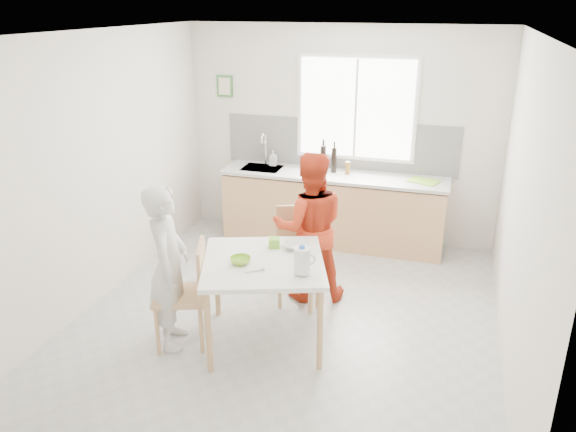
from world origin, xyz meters
name	(u,v)px	position (x,y,z in m)	size (l,w,h in m)	color
ground	(288,316)	(0.00, 0.00, 0.00)	(4.50, 4.50, 0.00)	#B7B7B2
room_shell	(288,157)	(0.00, 0.00, 1.64)	(4.50, 4.50, 4.50)	silver
window	(356,109)	(0.20, 2.23, 1.70)	(1.50, 0.06, 1.30)	white
backsplash	(339,145)	(0.00, 2.24, 1.23)	(3.00, 0.02, 0.65)	white
picture_frame	(225,86)	(-1.55, 2.23, 1.90)	(0.22, 0.03, 0.28)	#3C7C38
kitchen_counter	(332,211)	(0.00, 1.95, 0.42)	(2.84, 0.64, 1.37)	tan
dining_table	(264,269)	(-0.09, -0.45, 0.73)	(1.34, 1.34, 0.81)	white
chair_left	(188,290)	(-0.73, -0.68, 0.54)	(0.57, 0.57, 0.97)	tan
chair_far	(297,249)	(-0.03, 0.44, 0.54)	(0.57, 0.57, 0.97)	tan
person_white	(169,268)	(-0.87, -0.73, 0.76)	(0.55, 0.36, 1.52)	silver
person_red	(310,227)	(0.09, 0.47, 0.79)	(0.76, 0.60, 1.57)	red
bowl_green	(240,260)	(-0.26, -0.56, 0.84)	(0.18, 0.18, 0.06)	#89C72D
bowl_white	(296,245)	(0.11, -0.11, 0.84)	(0.23, 0.23, 0.06)	silver
milk_jug	(302,260)	(0.31, -0.61, 0.94)	(0.19, 0.14, 0.24)	white
green_box	(274,243)	(-0.09, -0.15, 0.86)	(0.10, 0.10, 0.09)	#71C22C
spoon	(254,271)	(-0.09, -0.68, 0.82)	(0.01, 0.01, 0.16)	#A5A5AA
cutting_board	(424,181)	(1.10, 1.95, 0.93)	(0.35, 0.25, 0.01)	#88CF2F
wine_bottle_a	(334,160)	(-0.02, 2.02, 1.08)	(0.07, 0.07, 0.32)	black
wine_bottle_b	(323,157)	(-0.19, 2.15, 1.07)	(0.07, 0.07, 0.30)	black
jar_amber	(348,168)	(0.17, 2.00, 1.00)	(0.06, 0.06, 0.16)	brown
soap_bottle	(273,158)	(-0.85, 2.11, 1.02)	(0.09, 0.09, 0.20)	#999999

